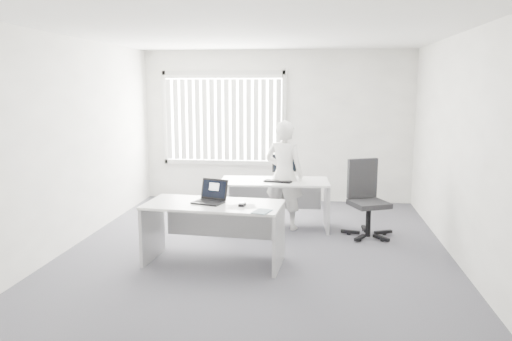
# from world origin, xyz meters

# --- Properties ---
(ground) EXTENTS (6.00, 6.00, 0.00)m
(ground) POSITION_xyz_m (0.00, 0.00, 0.00)
(ground) COLOR #55545C
(ground) RESTS_ON ground
(wall_back) EXTENTS (5.00, 0.02, 2.80)m
(wall_back) POSITION_xyz_m (0.00, 3.00, 1.40)
(wall_back) COLOR white
(wall_back) RESTS_ON ground
(wall_front) EXTENTS (5.00, 0.02, 2.80)m
(wall_front) POSITION_xyz_m (0.00, -3.00, 1.40)
(wall_front) COLOR white
(wall_front) RESTS_ON ground
(wall_left) EXTENTS (0.02, 6.00, 2.80)m
(wall_left) POSITION_xyz_m (-2.50, 0.00, 1.40)
(wall_left) COLOR white
(wall_left) RESTS_ON ground
(wall_right) EXTENTS (0.02, 6.00, 2.80)m
(wall_right) POSITION_xyz_m (2.50, 0.00, 1.40)
(wall_right) COLOR white
(wall_right) RESTS_ON ground
(ceiling) EXTENTS (5.00, 6.00, 0.02)m
(ceiling) POSITION_xyz_m (0.00, 0.00, 2.80)
(ceiling) COLOR silver
(ceiling) RESTS_ON wall_back
(window) EXTENTS (2.32, 0.06, 1.76)m
(window) POSITION_xyz_m (-1.00, 2.96, 1.55)
(window) COLOR #B7B6B2
(window) RESTS_ON wall_back
(blinds) EXTENTS (2.20, 0.10, 1.50)m
(blinds) POSITION_xyz_m (-1.00, 2.90, 1.52)
(blinds) COLOR white
(blinds) RESTS_ON wall_back
(desk_near) EXTENTS (1.70, 0.90, 0.75)m
(desk_near) POSITION_xyz_m (-0.47, -0.52, 0.54)
(desk_near) COLOR silver
(desk_near) RESTS_ON ground
(desk_far) EXTENTS (1.67, 0.87, 0.74)m
(desk_far) POSITION_xyz_m (0.13, 1.09, 0.53)
(desk_far) COLOR silver
(desk_far) RESTS_ON ground
(office_chair) EXTENTS (0.83, 0.83, 1.11)m
(office_chair) POSITION_xyz_m (1.49, 0.87, 0.34)
(office_chair) COLOR black
(office_chair) RESTS_ON ground
(person) EXTENTS (0.69, 0.55, 1.65)m
(person) POSITION_xyz_m (0.28, 1.10, 0.82)
(person) COLOR silver
(person) RESTS_ON ground
(laptop) EXTENTS (0.43, 0.41, 0.28)m
(laptop) POSITION_xyz_m (-0.53, -0.53, 0.89)
(laptop) COLOR black
(laptop) RESTS_ON desk_near
(paper_sheet) EXTENTS (0.38, 0.32, 0.00)m
(paper_sheet) POSITION_xyz_m (-0.10, -0.65, 0.75)
(paper_sheet) COLOR white
(paper_sheet) RESTS_ON desk_near
(mouse) EXTENTS (0.08, 0.12, 0.05)m
(mouse) POSITION_xyz_m (-0.10, -0.62, 0.77)
(mouse) COLOR #BCBCBE
(mouse) RESTS_ON paper_sheet
(booklet) EXTENTS (0.23, 0.28, 0.01)m
(booklet) POSITION_xyz_m (0.16, -0.86, 0.76)
(booklet) COLOR white
(booklet) RESTS_ON desk_near
(keyboard) EXTENTS (0.43, 0.24, 0.02)m
(keyboard) POSITION_xyz_m (0.19, 0.97, 0.75)
(keyboard) COLOR black
(keyboard) RESTS_ON desk_far
(monitor) EXTENTS (0.39, 0.22, 0.38)m
(monitor) POSITION_xyz_m (0.26, 1.32, 0.93)
(monitor) COLOR black
(monitor) RESTS_ON desk_far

